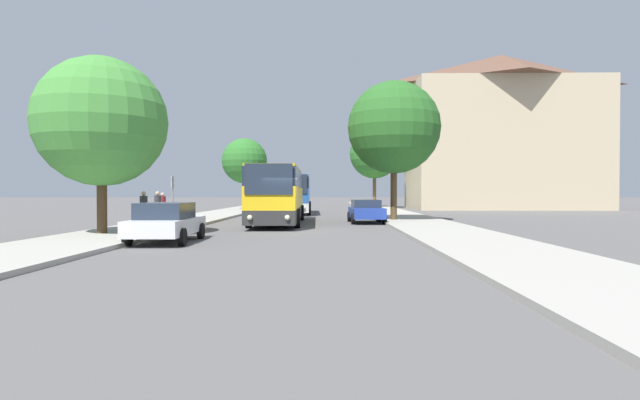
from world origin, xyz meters
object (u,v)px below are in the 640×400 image
at_px(parked_car_right_near, 366,211).
at_px(tree_left_far, 245,161).
at_px(bus_stop_sign, 173,194).
at_px(pedestrian_walking_back, 163,207).
at_px(parked_car_left_curb, 166,222).
at_px(tree_right_near, 375,154).
at_px(tree_left_near, 101,122).
at_px(bus_middle, 295,194).
at_px(bus_front, 278,194).
at_px(tree_right_mid, 394,128).
at_px(pedestrian_waiting_near, 144,209).
at_px(pedestrian_waiting_far, 158,207).

height_order(parked_car_right_near, tree_left_far, tree_left_far).
height_order(bus_stop_sign, pedestrian_walking_back, bus_stop_sign).
xyz_separation_m(parked_car_right_near, tree_left_far, (-10.79, 20.78, 4.27)).
relative_size(parked_car_left_curb, parked_car_right_near, 1.05).
bearing_deg(tree_right_near, tree_left_near, -111.21).
height_order(parked_car_left_curb, tree_left_near, tree_left_near).
xyz_separation_m(bus_middle, parked_car_right_near, (5.15, -12.78, -0.98)).
bearing_deg(parked_car_left_curb, parked_car_right_near, 53.68).
bearing_deg(bus_stop_sign, bus_front, 25.86).
bearing_deg(tree_left_near, parked_car_right_near, 39.16).
height_order(parked_car_left_curb, tree_right_near, tree_right_near).
bearing_deg(tree_left_near, tree_right_mid, 38.39).
bearing_deg(pedestrian_walking_back, tree_right_near, -65.45).
xyz_separation_m(bus_front, tree_right_near, (8.23, 29.05, 4.57)).
distance_m(bus_stop_sign, tree_right_mid, 13.74).
distance_m(pedestrian_waiting_near, pedestrian_waiting_far, 3.35).
xyz_separation_m(bus_front, bus_stop_sign, (-5.36, -2.60, 0.04)).
bearing_deg(tree_right_mid, tree_left_near, -141.61).
bearing_deg(tree_left_near, bus_middle, 73.91).
distance_m(tree_left_near, tree_left_far, 30.19).
height_order(tree_right_near, tree_right_mid, tree_right_near).
bearing_deg(pedestrian_walking_back, tree_left_near, 143.73).
relative_size(parked_car_left_curb, tree_right_mid, 0.52).
bearing_deg(parked_car_right_near, pedestrian_waiting_far, 10.41).
bearing_deg(tree_right_near, bus_front, -105.81).
height_order(bus_middle, tree_right_near, tree_right_near).
bearing_deg(pedestrian_walking_back, parked_car_right_near, -123.56).
height_order(parked_car_right_near, tree_right_mid, tree_right_mid).
height_order(bus_stop_sign, tree_left_near, tree_left_near).
height_order(parked_car_right_near, pedestrian_waiting_near, pedestrian_waiting_near).
distance_m(parked_car_left_curb, tree_right_near, 41.78).
bearing_deg(tree_left_far, tree_left_near, -91.43).
xyz_separation_m(bus_front, pedestrian_waiting_far, (-6.42, -1.87, -0.69)).
height_order(parked_car_right_near, pedestrian_waiting_far, pedestrian_waiting_far).
bearing_deg(parked_car_right_near, tree_right_near, -98.76).
height_order(pedestrian_waiting_far, tree_left_far, tree_left_far).
bearing_deg(pedestrian_waiting_near, parked_car_right_near, -31.13).
relative_size(bus_front, bus_middle, 1.12).
xyz_separation_m(bus_front, parked_car_left_curb, (-3.00, -10.82, -0.96)).
bearing_deg(tree_left_near, pedestrian_walking_back, 92.15).
bearing_deg(parked_car_left_curb, pedestrian_waiting_near, 116.36).
bearing_deg(pedestrian_walking_back, parked_car_left_curb, 160.83).
relative_size(parked_car_right_near, pedestrian_waiting_near, 2.43).
height_order(pedestrian_waiting_near, tree_left_near, tree_left_near).
distance_m(bus_front, bus_middle, 13.58).
distance_m(bus_middle, tree_left_far, 10.33).
height_order(bus_middle, tree_left_near, tree_left_near).
distance_m(parked_car_left_curb, bus_stop_sign, 8.61).
xyz_separation_m(tree_left_far, tree_right_mid, (12.58, -19.62, 0.82)).
distance_m(parked_car_left_curb, tree_right_mid, 16.96).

